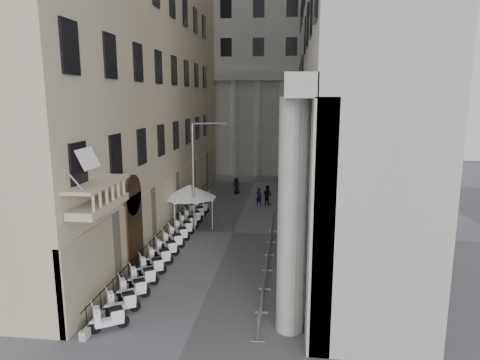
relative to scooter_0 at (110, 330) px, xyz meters
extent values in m
cube|color=beige|center=(-3.98, 17.02, 17.00)|extent=(5.00, 36.00, 34.00)
cube|color=beige|center=(3.52, 43.02, 15.00)|extent=(22.00, 10.00, 30.00)
cylinder|color=white|center=(-0.75, 13.59, 1.13)|extent=(0.06, 0.06, 2.25)
cylinder|color=white|center=(2.11, 13.59, 1.13)|extent=(0.06, 0.06, 2.25)
cylinder|color=white|center=(-0.75, 16.46, 1.13)|extent=(0.06, 0.06, 2.25)
cylinder|color=white|center=(2.11, 16.46, 1.13)|extent=(0.06, 0.06, 2.25)
cube|color=silver|center=(0.68, 15.02, 2.30)|extent=(3.07, 3.07, 0.12)
cone|color=silver|center=(0.68, 15.02, 2.81)|extent=(4.09, 4.09, 1.02)
cylinder|color=gray|center=(0.56, 14.24, 4.04)|extent=(0.16, 0.16, 8.08)
cylinder|color=gray|center=(1.70, 14.65, 8.08)|extent=(2.32, 0.93, 0.12)
cube|color=gray|center=(2.75, 15.02, 8.03)|extent=(0.55, 0.38, 0.15)
cube|color=black|center=(-0.68, 20.02, 0.81)|extent=(0.34, 0.79, 1.62)
cube|color=#19E54C|center=(-0.55, 20.00, 0.99)|extent=(0.11, 0.58, 0.90)
imported|color=#0D0D34|center=(4.83, 22.76, 0.81)|extent=(0.69, 0.57, 1.63)
imported|color=black|center=(5.62, 22.99, 0.93)|extent=(1.14, 1.11, 1.85)
imported|color=black|center=(2.13, 27.20, 0.86)|extent=(0.99, 0.97, 1.72)
camera|label=1|loc=(7.62, -16.23, 9.99)|focal=32.00mm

